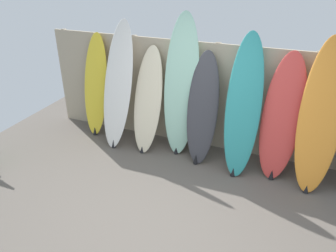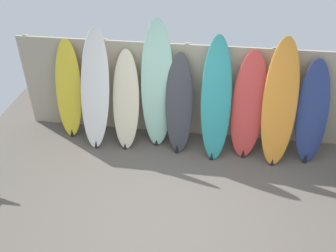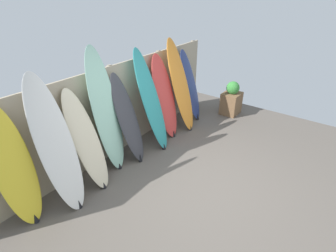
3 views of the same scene
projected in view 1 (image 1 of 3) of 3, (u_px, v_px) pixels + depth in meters
ground at (170, 220)px, 4.15m from camera, size 7.68×7.68×0.00m
fence_back at (214, 98)px, 5.39m from camera, size 6.08×0.11×1.80m
surfboard_yellow_0 at (96, 87)px, 5.87m from camera, size 0.54×0.45×1.83m
surfboard_white_1 at (118, 87)px, 5.48m from camera, size 0.58×0.71×2.10m
surfboard_cream_2 at (148, 101)px, 5.42m from camera, size 0.51×0.70×1.71m
surfboard_seafoam_3 at (181, 87)px, 5.19m from camera, size 0.58×0.50×2.27m
surfboard_charcoal_4 at (203, 109)px, 5.09m from camera, size 0.55×0.66×1.73m
surfboard_teal_5 at (243, 107)px, 4.77m from camera, size 0.58×0.79×2.07m
surfboard_red_6 at (282, 118)px, 4.70m from camera, size 0.60×0.64×1.84m
surfboard_orange_7 at (321, 117)px, 4.41m from camera, size 0.58×0.75×2.10m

